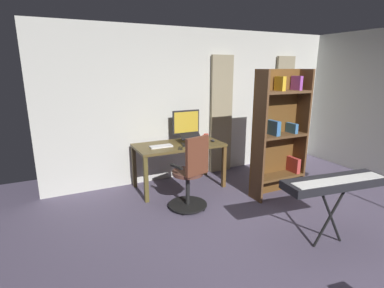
# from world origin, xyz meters

# --- Properties ---
(ground_plane) EXTENTS (7.36, 7.36, 0.00)m
(ground_plane) POSITION_xyz_m (0.00, 0.00, 0.00)
(ground_plane) COLOR #584F66
(back_room_partition) EXTENTS (5.66, 0.10, 2.64)m
(back_room_partition) POSITION_xyz_m (0.00, -2.78, 1.32)
(back_room_partition) COLOR silver
(back_room_partition) RESTS_ON ground
(curtain_left_panel) EXTENTS (0.43, 0.06, 2.19)m
(curtain_left_panel) POSITION_xyz_m (-1.85, -2.67, 1.10)
(curtain_left_panel) COLOR tan
(curtain_left_panel) RESTS_ON ground
(curtain_right_panel) EXTENTS (0.44, 0.06, 2.19)m
(curtain_right_panel) POSITION_xyz_m (-0.35, -2.67, 1.10)
(curtain_right_panel) COLOR tan
(curtain_right_panel) RESTS_ON ground
(desk) EXTENTS (1.43, 0.74, 0.75)m
(desk) POSITION_xyz_m (0.70, -2.26, 0.66)
(desk) COLOR brown
(desk) RESTS_ON ground
(office_chair) EXTENTS (0.56, 0.56, 1.08)m
(office_chair) POSITION_xyz_m (0.87, -1.44, 0.50)
(office_chair) COLOR black
(office_chair) RESTS_ON ground
(computer_monitor) EXTENTS (0.49, 0.18, 0.51)m
(computer_monitor) POSITION_xyz_m (0.45, -2.51, 1.04)
(computer_monitor) COLOR #232328
(computer_monitor) RESTS_ON desk
(computer_keyboard) EXTENTS (0.36, 0.15, 0.02)m
(computer_keyboard) POSITION_xyz_m (1.03, -2.20, 0.76)
(computer_keyboard) COLOR white
(computer_keyboard) RESTS_ON desk
(laptop) EXTENTS (0.39, 0.37, 0.16)m
(laptop) POSITION_xyz_m (0.51, -2.16, 0.80)
(laptop) COLOR black
(laptop) RESTS_ON desk
(computer_mouse) EXTENTS (0.06, 0.10, 0.04)m
(computer_mouse) POSITION_xyz_m (0.12, -2.16, 0.77)
(computer_mouse) COLOR #232328
(computer_mouse) RESTS_ON desk
(cell_phone_by_monitor) EXTENTS (0.13, 0.16, 0.01)m
(cell_phone_by_monitor) POSITION_xyz_m (0.78, -2.00, 0.76)
(cell_phone_by_monitor) COLOR black
(cell_phone_by_monitor) RESTS_ON desk
(mug_tea) EXTENTS (0.13, 0.08, 0.11)m
(mug_tea) POSITION_xyz_m (0.15, -2.32, 0.81)
(mug_tea) COLOR #CC3D33
(mug_tea) RESTS_ON desk
(bookshelf) EXTENTS (0.86, 0.30, 1.95)m
(bookshelf) POSITION_xyz_m (-0.58, -1.33, 0.98)
(bookshelf) COLOR brown
(bookshelf) RESTS_ON ground
(piano_keyboard) EXTENTS (1.23, 0.48, 0.81)m
(piano_keyboard) POSITION_xyz_m (-0.17, 0.04, 0.74)
(piano_keyboard) COLOR black
(piano_keyboard) RESTS_ON ground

